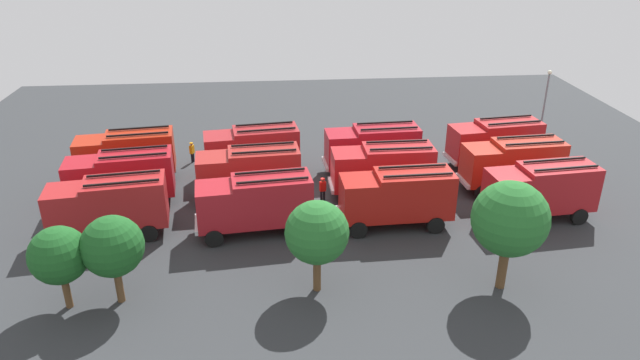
{
  "coord_description": "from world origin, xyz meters",
  "views": [
    {
      "loc": [
        3.16,
        36.38,
        18.15
      ],
      "look_at": [
        0.0,
        0.0,
        1.4
      ],
      "focal_mm": 32.4,
      "sensor_mm": 36.0,
      "label": 1
    }
  ],
  "objects_px": {
    "fire_truck_8": "(541,189)",
    "firefighter_0": "(246,153)",
    "fire_truck_1": "(373,147)",
    "traffic_cone_0": "(452,175)",
    "fire_truck_4": "(513,162)",
    "firefighter_2": "(323,189)",
    "tree_1": "(317,233)",
    "fire_truck_10": "(255,202)",
    "fire_truck_11": "(109,204)",
    "fire_truck_9": "(397,196)",
    "fire_truck_0": "(495,141)",
    "tree_3": "(59,256)",
    "tree_0": "(510,219)",
    "traffic_cone_1": "(210,183)",
    "fire_truck_7": "(121,176)",
    "tree_2": "(112,247)",
    "fire_truck_3": "(126,153)",
    "fire_truck_2": "(252,149)",
    "firefighter_1": "(192,151)",
    "lamppost": "(545,103)",
    "fire_truck_5": "(383,168)",
    "fire_truck_6": "(249,171)"
  },
  "relations": [
    {
      "from": "fire_truck_4",
      "to": "fire_truck_9",
      "type": "xyz_separation_m",
      "value": [
        9.36,
        4.59,
        0.0
      ]
    },
    {
      "from": "fire_truck_1",
      "to": "fire_truck_2",
      "type": "bearing_deg",
      "value": -5.6
    },
    {
      "from": "firefighter_1",
      "to": "tree_2",
      "type": "distance_m",
      "value": 18.66
    },
    {
      "from": "fire_truck_10",
      "to": "lamppost",
      "type": "height_order",
      "value": "lamppost"
    },
    {
      "from": "fire_truck_4",
      "to": "tree_3",
      "type": "relative_size",
      "value": 1.63
    },
    {
      "from": "tree_3",
      "to": "tree_0",
      "type": "bearing_deg",
      "value": 179.48
    },
    {
      "from": "fire_truck_3",
      "to": "traffic_cone_0",
      "type": "distance_m",
      "value": 24.39
    },
    {
      "from": "fire_truck_2",
      "to": "fire_truck_10",
      "type": "relative_size",
      "value": 1.0
    },
    {
      "from": "fire_truck_0",
      "to": "traffic_cone_1",
      "type": "distance_m",
      "value": 22.14
    },
    {
      "from": "tree_1",
      "to": "firefighter_0",
      "type": "bearing_deg",
      "value": -76.51
    },
    {
      "from": "tree_3",
      "to": "traffic_cone_1",
      "type": "relative_size",
      "value": 6.55
    },
    {
      "from": "fire_truck_8",
      "to": "firefighter_0",
      "type": "bearing_deg",
      "value": -34.9
    },
    {
      "from": "firefighter_2",
      "to": "tree_0",
      "type": "xyz_separation_m",
      "value": [
        -8.57,
        10.96,
        3.12
      ]
    },
    {
      "from": "fire_truck_6",
      "to": "tree_3",
      "type": "relative_size",
      "value": 1.63
    },
    {
      "from": "firefighter_1",
      "to": "traffic_cone_1",
      "type": "xyz_separation_m",
      "value": [
        -1.81,
        4.88,
        -0.58
      ]
    },
    {
      "from": "fire_truck_3",
      "to": "firefighter_0",
      "type": "relative_size",
      "value": 4.46
    },
    {
      "from": "fire_truck_10",
      "to": "tree_3",
      "type": "relative_size",
      "value": 1.64
    },
    {
      "from": "fire_truck_10",
      "to": "tree_3",
      "type": "xyz_separation_m",
      "value": [
        9.42,
        6.8,
        0.89
      ]
    },
    {
      "from": "tree_2",
      "to": "traffic_cone_0",
      "type": "height_order",
      "value": "tree_2"
    },
    {
      "from": "fire_truck_3",
      "to": "tree_1",
      "type": "relative_size",
      "value": 1.44
    },
    {
      "from": "traffic_cone_1",
      "to": "tree_2",
      "type": "bearing_deg",
      "value": 75.92
    },
    {
      "from": "fire_truck_6",
      "to": "tree_1",
      "type": "height_order",
      "value": "tree_1"
    },
    {
      "from": "firefighter_2",
      "to": "tree_1",
      "type": "xyz_separation_m",
      "value": [
        1.25,
        10.36,
        2.47
      ]
    },
    {
      "from": "firefighter_2",
      "to": "tree_2",
      "type": "bearing_deg",
      "value": -64.08
    },
    {
      "from": "fire_truck_2",
      "to": "fire_truck_3",
      "type": "relative_size",
      "value": 1.0
    },
    {
      "from": "tree_2",
      "to": "tree_1",
      "type": "bearing_deg",
      "value": -179.31
    },
    {
      "from": "fire_truck_6",
      "to": "firefighter_1",
      "type": "xyz_separation_m",
      "value": [
        4.81,
        -7.19,
        -1.22
      ]
    },
    {
      "from": "fire_truck_7",
      "to": "lamppost",
      "type": "bearing_deg",
      "value": -173.05
    },
    {
      "from": "fire_truck_9",
      "to": "fire_truck_0",
      "type": "bearing_deg",
      "value": -139.28
    },
    {
      "from": "lamppost",
      "to": "fire_truck_2",
      "type": "bearing_deg",
      "value": 9.15
    },
    {
      "from": "fire_truck_11",
      "to": "traffic_cone_0",
      "type": "distance_m",
      "value": 24.46
    },
    {
      "from": "fire_truck_4",
      "to": "firefighter_1",
      "type": "distance_m",
      "value": 24.65
    },
    {
      "from": "fire_truck_10",
      "to": "fire_truck_11",
      "type": "height_order",
      "value": "same"
    },
    {
      "from": "fire_truck_9",
      "to": "firefighter_0",
      "type": "bearing_deg",
      "value": -50.53
    },
    {
      "from": "fire_truck_2",
      "to": "fire_truck_10",
      "type": "distance_m",
      "value": 8.99
    },
    {
      "from": "fire_truck_1",
      "to": "tree_3",
      "type": "xyz_separation_m",
      "value": [
        18.17,
        15.34,
        0.89
      ]
    },
    {
      "from": "lamppost",
      "to": "firefighter_0",
      "type": "bearing_deg",
      "value": 3.83
    },
    {
      "from": "fire_truck_8",
      "to": "tree_3",
      "type": "bearing_deg",
      "value": 9.02
    },
    {
      "from": "fire_truck_4",
      "to": "fire_truck_5",
      "type": "distance_m",
      "value": 9.43
    },
    {
      "from": "fire_truck_11",
      "to": "fire_truck_8",
      "type": "bearing_deg",
      "value": 172.54
    },
    {
      "from": "fire_truck_4",
      "to": "fire_truck_7",
      "type": "height_order",
      "value": "same"
    },
    {
      "from": "fire_truck_1",
      "to": "fire_truck_10",
      "type": "xyz_separation_m",
      "value": [
        8.76,
        8.55,
        0.0
      ]
    },
    {
      "from": "fire_truck_1",
      "to": "traffic_cone_0",
      "type": "height_order",
      "value": "fire_truck_1"
    },
    {
      "from": "tree_3",
      "to": "fire_truck_5",
      "type": "bearing_deg",
      "value": -148.12
    },
    {
      "from": "fire_truck_4",
      "to": "firefighter_2",
      "type": "relative_size",
      "value": 4.17
    },
    {
      "from": "fire_truck_7",
      "to": "fire_truck_9",
      "type": "distance_m",
      "value": 18.57
    },
    {
      "from": "fire_truck_11",
      "to": "traffic_cone_0",
      "type": "xyz_separation_m",
      "value": [
        -23.52,
        -6.46,
        -1.83
      ]
    },
    {
      "from": "tree_2",
      "to": "tree_3",
      "type": "bearing_deg",
      "value": 6.07
    },
    {
      "from": "firefighter_1",
      "to": "firefighter_2",
      "type": "xyz_separation_m",
      "value": [
        -9.83,
        7.96,
        0.06
      ]
    },
    {
      "from": "traffic_cone_1",
      "to": "fire_truck_7",
      "type": "bearing_deg",
      "value": 22.68
    }
  ]
}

